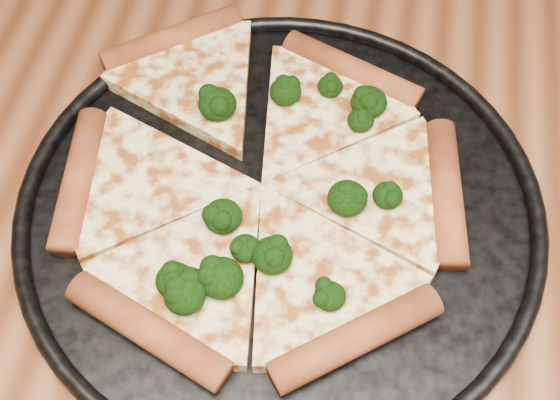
# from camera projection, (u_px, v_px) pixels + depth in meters

# --- Properties ---
(dining_table) EXTENTS (1.20, 0.90, 0.75)m
(dining_table) POSITION_uv_depth(u_px,v_px,m) (381.00, 375.00, 0.57)
(dining_table) COLOR brown
(dining_table) RESTS_ON ground
(pizza_pan) EXTENTS (0.38, 0.38, 0.02)m
(pizza_pan) POSITION_uv_depth(u_px,v_px,m) (280.00, 206.00, 0.54)
(pizza_pan) COLOR black
(pizza_pan) RESTS_ON dining_table
(pizza) EXTENTS (0.31, 0.33, 0.02)m
(pizza) POSITION_uv_depth(u_px,v_px,m) (258.00, 180.00, 0.54)
(pizza) COLOR #FFE29C
(pizza) RESTS_ON pizza_pan
(broccoli_florets) EXTENTS (0.16, 0.22, 0.02)m
(broccoli_florets) POSITION_uv_depth(u_px,v_px,m) (266.00, 203.00, 0.52)
(broccoli_florets) COLOR black
(broccoli_florets) RESTS_ON pizza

